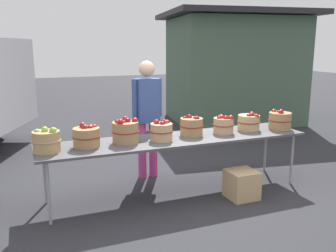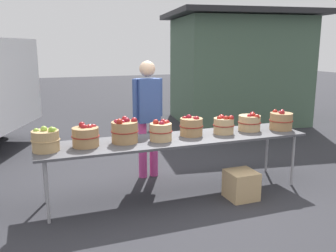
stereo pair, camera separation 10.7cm
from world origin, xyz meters
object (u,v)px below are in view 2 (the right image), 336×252
at_px(apple_basket_red_2, 161,131).
at_px(apple_basket_red_4, 224,125).
at_px(apple_basket_red_1, 125,131).
at_px(apple_basket_red_5, 250,122).
at_px(produce_crate, 241,185).
at_px(apple_basket_red_3, 191,126).
at_px(apple_basket_green_0, 46,140).
at_px(apple_basket_red_6, 281,121).
at_px(vendor_adult, 148,110).
at_px(apple_basket_red_0, 86,136).
at_px(market_table, 176,141).

relative_size(apple_basket_red_2, apple_basket_red_4, 1.02).
xyz_separation_m(apple_basket_red_1, apple_basket_red_5, (1.80, 0.03, -0.03)).
height_order(apple_basket_red_4, produce_crate, apple_basket_red_4).
bearing_deg(apple_basket_red_3, apple_basket_green_0, -176.87).
relative_size(apple_basket_red_3, apple_basket_red_6, 0.96).
bearing_deg(apple_basket_red_3, apple_basket_red_5, -1.33).
distance_m(vendor_adult, produce_crate, 1.69).
xyz_separation_m(apple_basket_green_0, apple_basket_red_0, (0.45, 0.04, -0.00)).
bearing_deg(produce_crate, apple_basket_red_4, 91.13).
bearing_deg(apple_basket_red_1, apple_basket_red_3, 2.85).
height_order(apple_basket_red_1, apple_basket_red_4, apple_basket_red_1).
height_order(apple_basket_green_0, apple_basket_red_3, apple_basket_green_0).
relative_size(market_table, produce_crate, 9.69).
distance_m(apple_basket_red_1, apple_basket_red_3, 0.92).
height_order(apple_basket_red_1, produce_crate, apple_basket_red_1).
xyz_separation_m(market_table, apple_basket_green_0, (-1.60, -0.03, 0.16)).
relative_size(apple_basket_red_1, apple_basket_red_2, 1.15).
relative_size(apple_basket_red_2, apple_basket_red_3, 0.93).
distance_m(market_table, vendor_adult, 0.81).
distance_m(apple_basket_red_0, apple_basket_red_2, 0.92).
relative_size(apple_basket_green_0, apple_basket_red_3, 1.01).
distance_m(apple_basket_red_5, produce_crate, 0.95).
distance_m(apple_basket_red_6, produce_crate, 1.19).
height_order(apple_basket_red_0, produce_crate, apple_basket_red_0).
height_order(apple_basket_red_6, vendor_adult, vendor_adult).
bearing_deg(market_table, apple_basket_red_5, 2.66).
distance_m(apple_basket_red_3, produce_crate, 0.99).
bearing_deg(apple_basket_red_1, apple_basket_green_0, -176.59).
relative_size(apple_basket_green_0, apple_basket_red_2, 1.08).
bearing_deg(apple_basket_green_0, produce_crate, -10.56).
bearing_deg(market_table, apple_basket_green_0, -179.01).
height_order(apple_basket_red_3, apple_basket_red_6, apple_basket_red_6).
height_order(apple_basket_red_5, vendor_adult, vendor_adult).
bearing_deg(apple_basket_red_5, apple_basket_red_1, -179.20).
bearing_deg(apple_basket_red_6, market_table, 178.19).
xyz_separation_m(apple_basket_red_1, vendor_adult, (0.53, 0.72, 0.11)).
bearing_deg(apple_basket_red_6, vendor_adult, 155.22).
bearing_deg(apple_basket_red_4, produce_crate, -88.87).
relative_size(apple_basket_red_5, apple_basket_red_6, 0.97).
distance_m(apple_basket_green_0, apple_basket_red_6, 3.18).
bearing_deg(apple_basket_red_1, apple_basket_red_6, -1.97).
bearing_deg(apple_basket_green_0, vendor_adult, 28.05).
distance_m(market_table, apple_basket_red_5, 1.14).
bearing_deg(apple_basket_red_5, apple_basket_red_6, -12.80).
height_order(apple_basket_red_0, apple_basket_red_2, apple_basket_red_0).
bearing_deg(vendor_adult, market_table, 98.48).
xyz_separation_m(market_table, apple_basket_red_1, (-0.67, 0.03, 0.17)).
bearing_deg(apple_basket_red_1, apple_basket_red_4, -0.44).
relative_size(apple_basket_red_0, apple_basket_red_4, 1.13).
bearing_deg(apple_basket_red_3, apple_basket_red_6, -5.26).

